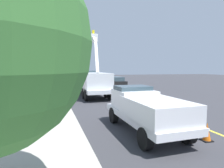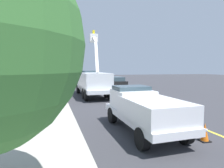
# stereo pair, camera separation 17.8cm
# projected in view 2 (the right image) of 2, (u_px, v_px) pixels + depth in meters

# --- Properties ---
(ground) EXTENTS (120.00, 120.00, 0.00)m
(ground) POSITION_uv_depth(u_px,v_px,m) (118.00, 94.00, 21.85)
(ground) COLOR #38383D
(sidewalk_far_side) EXTENTS (60.10, 8.30, 0.12)m
(sidewalk_far_side) POSITION_uv_depth(u_px,v_px,m) (47.00, 97.00, 19.54)
(sidewalk_far_side) COLOR #B2ADA3
(sidewalk_far_side) RESTS_ON ground
(lane_centre_stripe) EXTENTS (49.86, 4.09, 0.01)m
(lane_centre_stripe) POSITION_uv_depth(u_px,v_px,m) (118.00, 94.00, 21.85)
(lane_centre_stripe) COLOR yellow
(lane_centre_stripe) RESTS_ON ground
(utility_bucket_truck) EXTENTS (8.37, 3.14, 7.38)m
(utility_bucket_truck) POSITION_uv_depth(u_px,v_px,m) (92.00, 81.00, 20.55)
(utility_bucket_truck) COLOR silver
(utility_bucket_truck) RESTS_ON ground
(service_pickup_truck) EXTENTS (5.75, 2.54, 2.06)m
(service_pickup_truck) POSITION_uv_depth(u_px,v_px,m) (143.00, 109.00, 9.02)
(service_pickup_truck) COLOR white
(service_pickup_truck) RESTS_ON ground
(passing_minivan) EXTENTS (4.93, 2.27, 1.69)m
(passing_minivan) POSITION_uv_depth(u_px,v_px,m) (116.00, 82.00, 28.74)
(passing_minivan) COLOR black
(passing_minivan) RESTS_ON ground
(traffic_cone_leading) EXTENTS (0.40, 0.40, 0.78)m
(traffic_cone_leading) POSITION_uv_depth(u_px,v_px,m) (205.00, 132.00, 7.90)
(traffic_cone_leading) COLOR black
(traffic_cone_leading) RESTS_ON ground
(traffic_cone_mid_front) EXTENTS (0.40, 0.40, 0.88)m
(traffic_cone_mid_front) POSITION_uv_depth(u_px,v_px,m) (141.00, 105.00, 13.35)
(traffic_cone_mid_front) COLOR black
(traffic_cone_mid_front) RESTS_ON ground
(traffic_cone_mid_rear) EXTENTS (0.40, 0.40, 0.70)m
(traffic_cone_mid_rear) POSITION_uv_depth(u_px,v_px,m) (118.00, 95.00, 19.03)
(traffic_cone_mid_rear) COLOR black
(traffic_cone_mid_rear) RESTS_ON ground
(traffic_cone_trailing) EXTENTS (0.40, 0.40, 0.79)m
(traffic_cone_trailing) POSITION_uv_depth(u_px,v_px,m) (100.00, 88.00, 25.34)
(traffic_cone_trailing) COLOR black
(traffic_cone_trailing) RESTS_ON ground
(traffic_signal_mast) EXTENTS (5.29, 0.84, 8.60)m
(traffic_signal_mast) POSITION_uv_depth(u_px,v_px,m) (55.00, 39.00, 21.40)
(traffic_signal_mast) COLOR gray
(traffic_signal_mast) RESTS_ON ground
(street_tree_right) EXTENTS (3.69, 3.69, 6.13)m
(street_tree_right) POSITION_uv_depth(u_px,v_px,m) (39.00, 58.00, 25.20)
(street_tree_right) COLOR brown
(street_tree_right) RESTS_ON ground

